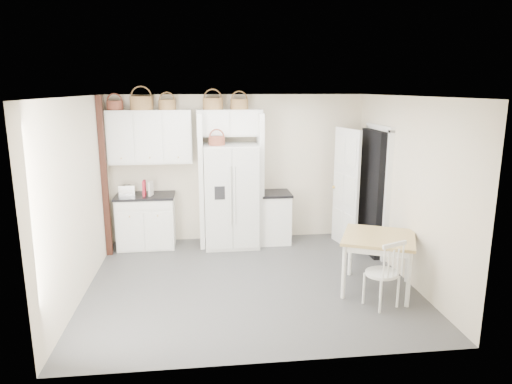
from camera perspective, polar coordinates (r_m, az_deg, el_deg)
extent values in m
plane|color=#444444|center=(6.66, -0.81, -11.09)|extent=(4.50, 4.50, 0.00)
plane|color=white|center=(6.09, -0.88, 11.87)|extent=(4.50, 4.50, 0.00)
plane|color=beige|center=(8.20, -2.27, 2.99)|extent=(4.50, 0.00, 4.50)
plane|color=beige|center=(6.43, -21.21, -0.65)|extent=(0.00, 4.00, 4.00)
plane|color=beige|center=(6.85, 18.23, 0.36)|extent=(0.00, 4.00, 4.00)
cube|color=silver|center=(7.89, -3.11, -0.45)|extent=(0.92, 0.74, 1.78)
cube|color=white|center=(8.14, -13.53, -3.64)|extent=(0.96, 0.60, 0.88)
cube|color=white|center=(8.18, 2.41, -3.27)|extent=(0.49, 0.59, 0.87)
cube|color=#A58243|center=(6.48, 14.93, -8.57)|extent=(1.22, 1.22, 0.77)
cube|color=white|center=(6.02, 15.45, -9.75)|extent=(0.55, 0.53, 0.88)
cube|color=black|center=(8.03, -13.70, -0.47)|extent=(1.00, 0.64, 0.04)
cube|color=black|center=(8.07, 2.44, -0.18)|extent=(0.53, 0.63, 0.04)
cube|color=silver|center=(8.01, -15.82, 0.20)|extent=(0.27, 0.16, 0.18)
cube|color=#A9192B|center=(7.92, -13.80, 0.46)|extent=(0.04, 0.18, 0.26)
cube|color=beige|center=(7.91, -13.02, 0.40)|extent=(0.07, 0.16, 0.24)
cylinder|color=#5A2417|center=(8.02, -17.23, 10.30)|extent=(0.27, 0.27, 0.15)
cylinder|color=olive|center=(7.95, -14.11, 10.73)|extent=(0.38, 0.38, 0.22)
cylinder|color=olive|center=(7.91, -11.05, 10.65)|extent=(0.29, 0.29, 0.16)
cylinder|color=olive|center=(7.89, -5.42, 10.92)|extent=(0.34, 0.34, 0.19)
cylinder|color=olive|center=(7.92, -2.10, 10.91)|extent=(0.31, 0.31, 0.17)
cylinder|color=#5A2417|center=(7.62, -4.92, 6.39)|extent=(0.27, 0.27, 0.14)
cube|color=white|center=(7.98, -13.09, 6.74)|extent=(1.40, 0.34, 0.90)
cube|color=white|center=(7.92, -3.32, 8.64)|extent=(1.12, 0.34, 0.45)
cube|color=white|center=(7.91, -6.86, 1.43)|extent=(0.08, 0.60, 2.30)
cube|color=white|center=(7.97, 0.49, 1.61)|extent=(0.08, 0.60, 2.30)
cube|color=black|center=(7.70, -18.43, 1.69)|extent=(0.09, 0.09, 2.60)
cube|color=black|center=(7.77, 14.43, -0.04)|extent=(0.18, 0.85, 2.05)
cube|color=white|center=(7.96, 11.16, 0.42)|extent=(0.21, 0.79, 2.05)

